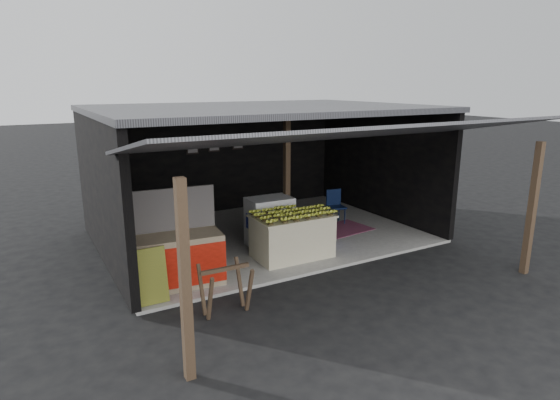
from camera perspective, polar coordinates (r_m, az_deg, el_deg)
ground at (r=9.05m, az=5.31°, el=-8.78°), size 80.00×80.00×0.00m
concrete_slab at (r=11.05m, az=-2.13°, el=-4.28°), size 7.00×5.00×0.06m
shophouse at (r=10.86m, az=-3.00°, el=6.61°), size 7.40×7.29×3.02m
banana_table at (r=9.49m, az=1.50°, el=-4.39°), size 1.61×1.01×0.87m
banana_pile at (r=9.34m, az=1.52°, el=-1.35°), size 1.48×0.91×0.17m
white_crate at (r=10.15m, az=-1.27°, el=-2.64°), size 0.97×0.67×1.06m
neighbor_stall at (r=8.36m, az=-12.73°, el=-6.89°), size 1.69×0.89×1.68m
green_signboard at (r=7.79m, az=-15.82°, el=-9.02°), size 0.61×0.18×0.91m
sawhorse at (r=7.37m, az=-6.68°, el=-10.19°), size 0.79×0.69×0.77m
water_barrel at (r=10.37m, az=5.54°, el=-3.88°), size 0.35×0.35×0.52m
plastic_chair at (r=11.88m, az=6.73°, el=-0.41°), size 0.46×0.46×0.84m
magenta_rug at (r=11.43m, az=7.23°, el=-3.57°), size 1.60×1.16×0.01m
picture_frames at (r=12.70m, az=-7.92°, el=6.80°), size 1.62×0.04×0.46m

